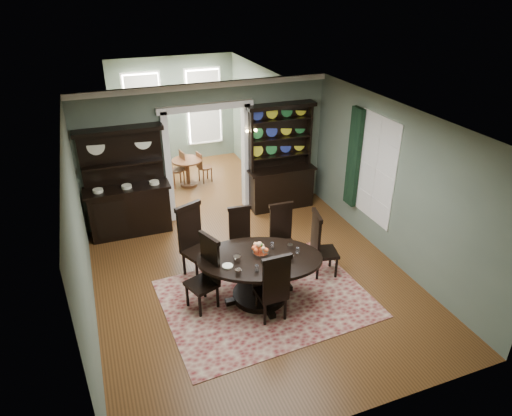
{
  "coord_description": "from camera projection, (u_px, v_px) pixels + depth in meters",
  "views": [
    {
      "loc": [
        -2.37,
        -6.23,
        5.02
      ],
      "look_at": [
        0.23,
        0.6,
        1.22
      ],
      "focal_mm": 32.0,
      "sensor_mm": 36.0,
      "label": 1
    }
  ],
  "objects": [
    {
      "name": "chair_far_mid",
      "position": [
        241.0,
        234.0,
        8.6
      ],
      "size": [
        0.47,
        0.45,
        1.16
      ],
      "rotation": [
        0.0,
        0.0,
        3.04
      ],
      "color": "black",
      "rests_on": "rug"
    },
    {
      "name": "centerpiece",
      "position": [
        261.0,
        251.0,
        7.58
      ],
      "size": [
        1.36,
        0.87,
        0.22
      ],
      "color": "silver",
      "rests_on": "dining_table"
    },
    {
      "name": "chair_end_right",
      "position": [
        320.0,
        243.0,
        8.22
      ],
      "size": [
        0.53,
        0.55,
        1.27
      ],
      "rotation": [
        0.0,
        0.0,
        -1.78
      ],
      "color": "black",
      "rests_on": "rug"
    },
    {
      "name": "parlor_chair_left",
      "position": [
        179.0,
        168.0,
        11.82
      ],
      "size": [
        0.41,
        0.4,
        0.92
      ],
      "rotation": [
        0.0,
        0.0,
        1.74
      ],
      "color": "#583519",
      "rests_on": "parlor_floor"
    },
    {
      "name": "room",
      "position": [
        255.0,
        205.0,
        7.54
      ],
      "size": [
        5.51,
        6.01,
        3.01
      ],
      "color": "brown",
      "rests_on": "ground"
    },
    {
      "name": "parlor_chair_right",
      "position": [
        203.0,
        166.0,
        12.02
      ],
      "size": [
        0.38,
        0.37,
        0.84
      ],
      "rotation": [
        0.0,
        0.0,
        -1.35
      ],
      "color": "#583519",
      "rests_on": "parlor_floor"
    },
    {
      "name": "welsh_dresser",
      "position": [
        280.0,
        171.0,
        10.6
      ],
      "size": [
        1.59,
        0.62,
        2.46
      ],
      "rotation": [
        0.0,
        0.0,
        -0.03
      ],
      "color": "black",
      "rests_on": "floor"
    },
    {
      "name": "wall_sconce",
      "position": [
        250.0,
        131.0,
        10.02
      ],
      "size": [
        0.27,
        0.21,
        0.21
      ],
      "color": "#C27B33",
      "rests_on": "back_wall_right"
    },
    {
      "name": "chair_far_left",
      "position": [
        193.0,
        238.0,
        8.23
      ],
      "size": [
        0.67,
        0.65,
        1.39
      ],
      "rotation": [
        0.0,
        0.0,
        3.55
      ],
      "color": "black",
      "rests_on": "rug"
    },
    {
      "name": "chair_end_left",
      "position": [
        206.0,
        270.0,
        7.43
      ],
      "size": [
        0.6,
        0.61,
        1.3
      ],
      "rotation": [
        0.0,
        0.0,
        1.94
      ],
      "color": "black",
      "rests_on": "rug"
    },
    {
      "name": "chair_far_right",
      "position": [
        282.0,
        233.0,
        8.57
      ],
      "size": [
        0.48,
        0.45,
        1.23
      ],
      "rotation": [
        0.0,
        0.0,
        3.1
      ],
      "color": "black",
      "rests_on": "rug"
    },
    {
      "name": "chair_near",
      "position": [
        274.0,
        286.0,
        7.09
      ],
      "size": [
        0.49,
        0.45,
        1.27
      ],
      "rotation": [
        0.0,
        0.0,
        0.01
      ],
      "color": "black",
      "rests_on": "rug"
    },
    {
      "name": "doorway_trim",
      "position": [
        207.0,
        146.0,
        9.97
      ],
      "size": [
        2.08,
        0.25,
        2.57
      ],
      "color": "white",
      "rests_on": "floor"
    },
    {
      "name": "parlor",
      "position": [
        182.0,
        119.0,
        12.12
      ],
      "size": [
        3.51,
        3.5,
        3.01
      ],
      "color": "brown",
      "rests_on": "ground"
    },
    {
      "name": "sideboard",
      "position": [
        128.0,
        198.0,
        9.55
      ],
      "size": [
        1.75,
        0.64,
        2.29
      ],
      "rotation": [
        0.0,
        0.0,
        -0.01
      ],
      "color": "black",
      "rests_on": "floor"
    },
    {
      "name": "rug",
      "position": [
        266.0,
        298.0,
        7.86
      ],
      "size": [
        3.53,
        2.74,
        0.01
      ],
      "primitive_type": "cube",
      "rotation": [
        0.0,
        0.0,
        0.05
      ],
      "color": "maroon",
      "rests_on": "floor"
    },
    {
      "name": "parlor_table",
      "position": [
        188.0,
        169.0,
        11.81
      ],
      "size": [
        0.78,
        0.78,
        0.72
      ],
      "color": "#583519",
      "rests_on": "parlor_floor"
    },
    {
      "name": "right_window",
      "position": [
        365.0,
        164.0,
        9.11
      ],
      "size": [
        0.15,
        1.47,
        2.12
      ],
      "color": "white",
      "rests_on": "wall_right"
    },
    {
      "name": "dining_table",
      "position": [
        260.0,
        270.0,
        7.63
      ],
      "size": [
        2.46,
        2.46,
        0.82
      ],
      "rotation": [
        0.0,
        0.0,
        -0.33
      ],
      "color": "black",
      "rests_on": "rug"
    }
  ]
}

